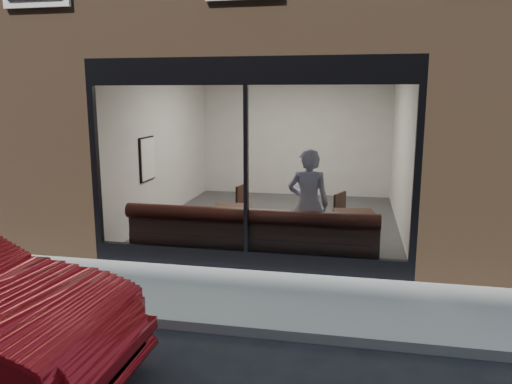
% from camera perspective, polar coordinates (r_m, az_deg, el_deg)
% --- Properties ---
extents(ground, '(120.00, 120.00, 0.00)m').
position_cam_1_polar(ground, '(6.00, -5.49, -15.35)').
color(ground, black).
rests_on(ground, ground).
extents(sidewalk_near, '(40.00, 2.00, 0.01)m').
position_cam_1_polar(sidewalk_near, '(6.87, -3.03, -11.70)').
color(sidewalk_near, gray).
rests_on(sidewalk_near, ground).
extents(kerb_near, '(40.00, 0.10, 0.12)m').
position_cam_1_polar(kerb_near, '(5.93, -5.65, -15.04)').
color(kerb_near, gray).
rests_on(kerb_near, ground).
extents(host_building_pier_left, '(2.50, 12.00, 3.20)m').
position_cam_1_polar(host_building_pier_left, '(14.22, -10.79, 6.62)').
color(host_building_pier_left, brown).
rests_on(host_building_pier_left, ground).
extents(host_building_pier_right, '(2.50, 12.00, 3.20)m').
position_cam_1_polar(host_building_pier_right, '(13.35, 20.76, 5.81)').
color(host_building_pier_right, brown).
rests_on(host_building_pier_right, ground).
extents(host_building_backfill, '(5.00, 6.00, 3.20)m').
position_cam_1_polar(host_building_backfill, '(16.25, 5.79, 7.30)').
color(host_building_backfill, brown).
rests_on(host_building_backfill, ground).
extents(cafe_floor, '(6.00, 6.00, 0.00)m').
position_cam_1_polar(cafe_floor, '(10.59, 2.36, -3.37)').
color(cafe_floor, '#2D2D30').
rests_on(cafe_floor, ground).
extents(cafe_ceiling, '(6.00, 6.00, 0.00)m').
position_cam_1_polar(cafe_ceiling, '(10.27, 2.51, 14.02)').
color(cafe_ceiling, white).
rests_on(cafe_ceiling, host_building_upper).
extents(cafe_wall_back, '(5.00, 0.00, 5.00)m').
position_cam_1_polar(cafe_wall_back, '(13.26, 4.48, 6.47)').
color(cafe_wall_back, beige).
rests_on(cafe_wall_back, ground).
extents(cafe_wall_left, '(0.00, 6.00, 6.00)m').
position_cam_1_polar(cafe_wall_left, '(10.98, -10.57, 5.35)').
color(cafe_wall_left, beige).
rests_on(cafe_wall_left, ground).
extents(cafe_wall_right, '(0.00, 6.00, 6.00)m').
position_cam_1_polar(cafe_wall_right, '(10.23, 16.40, 4.67)').
color(cafe_wall_right, beige).
rests_on(cafe_wall_right, ground).
extents(storefront_kick, '(5.00, 0.10, 0.30)m').
position_cam_1_polar(storefront_kick, '(7.78, -1.10, -7.78)').
color(storefront_kick, black).
rests_on(storefront_kick, ground).
extents(storefront_header, '(5.00, 0.10, 0.40)m').
position_cam_1_polar(storefront_header, '(7.36, -1.19, 13.69)').
color(storefront_header, black).
rests_on(storefront_header, host_building_upper).
extents(storefront_mullion, '(0.06, 0.10, 2.50)m').
position_cam_1_polar(storefront_mullion, '(7.44, -1.14, 2.47)').
color(storefront_mullion, black).
rests_on(storefront_mullion, storefront_kick).
extents(storefront_glass, '(4.80, 0.00, 4.80)m').
position_cam_1_polar(storefront_glass, '(7.41, -1.19, 2.43)').
color(storefront_glass, white).
rests_on(storefront_glass, storefront_kick).
extents(banquette, '(4.00, 0.55, 0.45)m').
position_cam_1_polar(banquette, '(8.13, -0.49, -6.39)').
color(banquette, '#361613').
rests_on(banquette, cafe_floor).
extents(person, '(0.69, 0.48, 1.83)m').
position_cam_1_polar(person, '(8.11, 5.98, -1.44)').
color(person, '#A5B5E3').
rests_on(person, cafe_floor).
extents(cafe_table_left, '(0.76, 0.76, 0.04)m').
position_cam_1_polar(cafe_table_left, '(8.61, -2.71, -1.85)').
color(cafe_table_left, black).
rests_on(cafe_table_left, cafe_floor).
extents(cafe_table_right, '(0.74, 0.74, 0.04)m').
position_cam_1_polar(cafe_table_right, '(8.36, 11.19, -2.44)').
color(cafe_table_right, black).
rests_on(cafe_table_right, cafe_floor).
extents(cafe_chair_left, '(0.46, 0.46, 0.04)m').
position_cam_1_polar(cafe_chair_left, '(9.84, -2.72, -3.19)').
color(cafe_chair_left, black).
rests_on(cafe_chair_left, cafe_floor).
extents(cafe_chair_right, '(0.58, 0.58, 0.04)m').
position_cam_1_polar(cafe_chair_right, '(9.22, 8.38, -4.28)').
color(cafe_chair_right, black).
rests_on(cafe_chair_right, cafe_floor).
extents(wall_poster, '(0.02, 0.61, 0.82)m').
position_cam_1_polar(wall_poster, '(10.14, -12.26, 3.72)').
color(wall_poster, white).
rests_on(wall_poster, cafe_wall_left).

